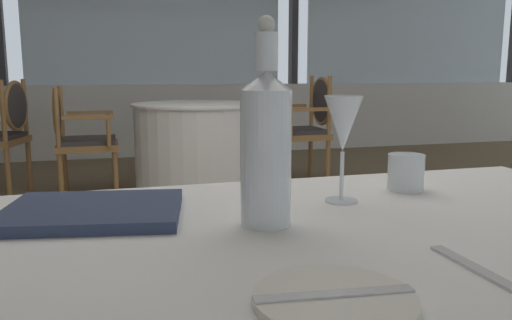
# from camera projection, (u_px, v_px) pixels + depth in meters

# --- Properties ---
(ground_plane) EXTENTS (13.94, 13.94, 0.00)m
(ground_plane) POSITION_uv_depth(u_px,v_px,m) (246.00, 279.00, 2.53)
(ground_plane) COLOR #756047
(window_wall_far) EXTENTS (10.72, 0.14, 2.77)m
(window_wall_far) POSITION_uv_depth(u_px,v_px,m) (158.00, 63.00, 6.14)
(window_wall_far) COLOR silver
(window_wall_far) RESTS_ON ground_plane
(side_plate) EXTENTS (0.18, 0.18, 0.01)m
(side_plate) POSITION_uv_depth(u_px,v_px,m) (335.00, 299.00, 0.57)
(side_plate) COLOR silver
(side_plate) RESTS_ON foreground_table
(butter_knife) EXTENTS (0.18, 0.04, 0.00)m
(butter_knife) POSITION_uv_depth(u_px,v_px,m) (335.00, 295.00, 0.57)
(butter_knife) COLOR silver
(butter_knife) RESTS_ON foreground_table
(dinner_fork) EXTENTS (0.02, 0.18, 0.00)m
(dinner_fork) POSITION_uv_depth(u_px,v_px,m) (479.00, 270.00, 0.66)
(dinner_fork) COLOR silver
(dinner_fork) RESTS_ON foreground_table
(water_bottle) EXTENTS (0.08, 0.08, 0.34)m
(water_bottle) POSITION_uv_depth(u_px,v_px,m) (266.00, 144.00, 0.85)
(water_bottle) COLOR white
(water_bottle) RESTS_ON foreground_table
(wine_glass) EXTENTS (0.07, 0.07, 0.21)m
(wine_glass) POSITION_uv_depth(u_px,v_px,m) (343.00, 126.00, 1.00)
(wine_glass) COLOR white
(wine_glass) RESTS_ON foreground_table
(water_tumbler) EXTENTS (0.08, 0.08, 0.08)m
(water_tumbler) POSITION_uv_depth(u_px,v_px,m) (405.00, 172.00, 1.12)
(water_tumbler) COLOR white
(water_tumbler) RESTS_ON foreground_table
(menu_book) EXTENTS (0.34, 0.29, 0.02)m
(menu_book) POSITION_uv_depth(u_px,v_px,m) (93.00, 211.00, 0.91)
(menu_book) COLOR #2D3856
(menu_book) RESTS_ON foreground_table
(background_table_0) EXTENTS (1.09, 1.09, 0.74)m
(background_table_0) POSITION_uv_depth(u_px,v_px,m) (199.00, 147.00, 4.36)
(background_table_0) COLOR white
(background_table_0) RESTS_ON ground_plane
(dining_chair_0_0) EXTENTS (0.47, 0.54, 0.89)m
(dining_chair_0_0) POSITION_uv_depth(u_px,v_px,m) (77.00, 133.00, 4.07)
(dining_chair_0_0) COLOR olive
(dining_chair_0_0) RESTS_ON ground_plane
(dining_chair_0_1) EXTENTS (0.47, 0.54, 0.96)m
(dining_chair_0_1) POSITION_uv_depth(u_px,v_px,m) (308.00, 121.00, 4.59)
(dining_chair_0_1) COLOR olive
(dining_chair_0_1) RESTS_ON ground_plane
(dining_chair_2_1) EXTENTS (0.56, 0.61, 0.94)m
(dining_chair_2_1) POSITION_uv_depth(u_px,v_px,m) (1.00, 128.00, 4.18)
(dining_chair_2_1) COLOR olive
(dining_chair_2_1) RESTS_ON ground_plane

